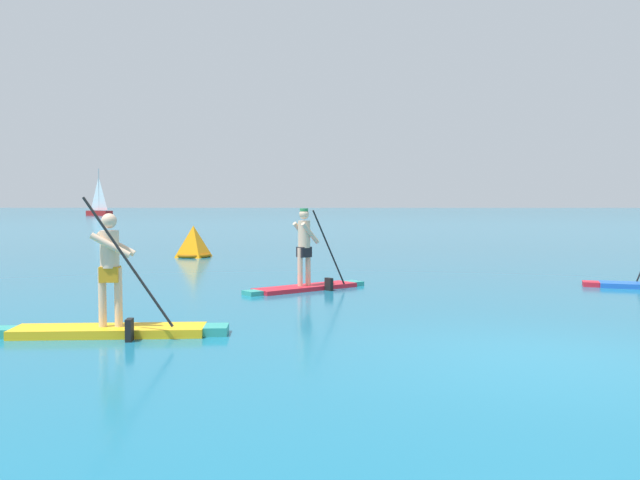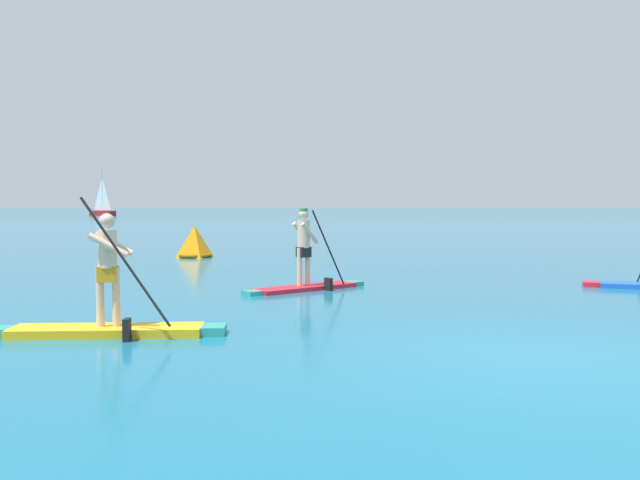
{
  "view_description": "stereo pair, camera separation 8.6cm",
  "coord_description": "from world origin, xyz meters",
  "px_view_note": "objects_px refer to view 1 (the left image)",
  "views": [
    {
      "loc": [
        -2.5,
        -7.96,
        1.87
      ],
      "look_at": [
        -2.75,
        8.16,
        0.96
      ],
      "focal_mm": 37.85,
      "sensor_mm": 36.0,
      "label": 1
    },
    {
      "loc": [
        -2.42,
        -7.96,
        1.87
      ],
      "look_at": [
        -2.75,
        8.16,
        0.96
      ],
      "focal_mm": 37.85,
      "sensor_mm": 36.0,
      "label": 2
    }
  ],
  "objects_px": {
    "paddleboarder_near_left": "(111,312)",
    "sailboat_left_horizon": "(99,209)",
    "paddleboarder_mid_center": "(306,270)",
    "race_marker_buoy": "(194,243)"
  },
  "relations": [
    {
      "from": "paddleboarder_near_left",
      "to": "sailboat_left_horizon",
      "type": "bearing_deg",
      "value": 104.9
    },
    {
      "from": "paddleboarder_near_left",
      "to": "paddleboarder_mid_center",
      "type": "xyz_separation_m",
      "value": [
        2.56,
        4.97,
        0.09
      ]
    },
    {
      "from": "paddleboarder_near_left",
      "to": "race_marker_buoy",
      "type": "distance_m",
      "value": 13.61
    },
    {
      "from": "sailboat_left_horizon",
      "to": "paddleboarder_mid_center",
      "type": "bearing_deg",
      "value": 149.49
    },
    {
      "from": "race_marker_buoy",
      "to": "sailboat_left_horizon",
      "type": "distance_m",
      "value": 75.87
    },
    {
      "from": "paddleboarder_near_left",
      "to": "paddleboarder_mid_center",
      "type": "distance_m",
      "value": 5.59
    },
    {
      "from": "race_marker_buoy",
      "to": "sailboat_left_horizon",
      "type": "relative_size",
      "value": 0.2
    },
    {
      "from": "paddleboarder_near_left",
      "to": "paddleboarder_mid_center",
      "type": "relative_size",
      "value": 1.3
    },
    {
      "from": "paddleboarder_near_left",
      "to": "paddleboarder_mid_center",
      "type": "height_order",
      "value": "paddleboarder_near_left"
    },
    {
      "from": "paddleboarder_mid_center",
      "to": "race_marker_buoy",
      "type": "height_order",
      "value": "paddleboarder_mid_center"
    }
  ]
}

